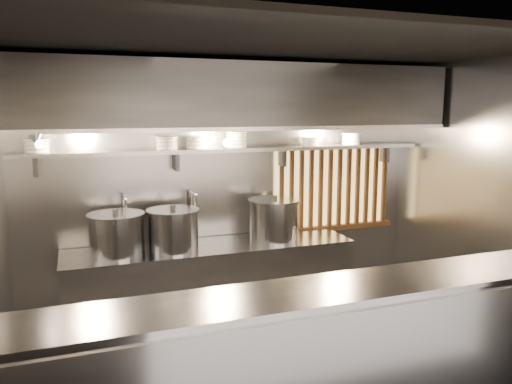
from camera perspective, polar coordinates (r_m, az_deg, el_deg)
floor at (r=4.69m, az=2.67°, el=-19.97°), size 4.50×4.50×0.00m
ceiling at (r=4.12m, az=2.98°, el=16.35°), size 4.50×4.50×0.00m
wall_back at (r=5.58m, az=-3.14°, el=0.10°), size 4.50×0.00×4.50m
wall_right at (r=5.45m, az=25.20°, el=-1.01°), size 0.00×3.00×3.00m
serving_counter at (r=3.66m, az=8.83°, el=-18.99°), size 4.50×0.56×1.13m
cooking_bench at (r=5.39m, az=-5.00°, el=-10.70°), size 3.00×0.70×0.90m
bowl_shelf at (r=5.35m, az=-2.63°, el=4.89°), size 4.40×0.34×0.04m
exhaust_hood at (r=5.12m, az=-1.93°, el=10.79°), size 4.40×0.81×0.65m
wood_screen at (r=6.04m, az=8.88°, el=0.53°), size 1.56×0.09×1.04m
faucet_left at (r=5.25m, az=-14.82°, el=-1.82°), size 0.04×0.30×0.50m
faucet_right at (r=5.35m, az=-7.34°, el=-1.37°), size 0.04×0.30×0.50m
heat_lamp at (r=4.64m, az=-23.90°, el=5.71°), size 0.25×0.35×0.20m
pendant_bulb at (r=5.20m, az=-3.30°, el=5.66°), size 0.09×0.09×0.19m
stock_pot_left at (r=5.03m, az=-15.64°, el=-4.66°), size 0.63×0.63×0.45m
stock_pot_mid at (r=5.07m, az=-9.43°, el=-4.27°), size 0.54×0.54×0.46m
stock_pot_right at (r=5.40m, az=2.10°, el=-3.15°), size 0.57×0.57×0.49m
bowl_stack_0 at (r=5.11m, az=-23.79°, el=4.85°), size 0.23×0.23×0.13m
bowl_stack_1 at (r=5.17m, az=-10.17°, el=5.55°), size 0.23×0.23×0.13m
bowl_stack_2 at (r=5.24m, az=-6.80°, el=5.68°), size 0.23×0.23×0.13m
bowl_stack_3 at (r=5.35m, az=-2.16°, el=6.02°), size 0.22×0.22×0.17m
bowl_stack_4 at (r=5.68m, az=6.26°, el=5.79°), size 0.21×0.21×0.09m
bowl_stack_5 at (r=5.93m, az=10.81°, el=6.01°), size 0.23×0.23×0.13m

